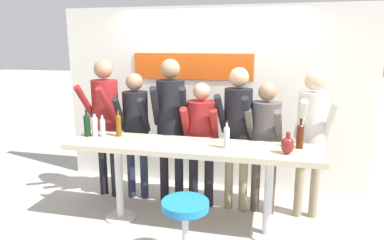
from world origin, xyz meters
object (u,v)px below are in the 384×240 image
at_px(bar_stool, 185,223).
at_px(person_far_right, 312,128).
at_px(person_far_left, 105,113).
at_px(wine_bottle_2, 103,126).
at_px(person_left, 136,122).
at_px(decorative_vase, 288,145).
at_px(person_center, 201,132).
at_px(wine_bottle_5, 95,125).
at_px(person_right, 265,134).
at_px(wine_bottle_0, 87,124).
at_px(wine_bottle_1, 300,135).
at_px(person_center_left, 171,115).
at_px(wine_bottle_4, 119,124).
at_px(wine_bottle_3, 227,136).
at_px(person_center_right, 237,123).
at_px(tasting_table, 190,156).

height_order(bar_stool, person_far_right, person_far_right).
bearing_deg(person_far_left, wine_bottle_2, -58.72).
xyz_separation_m(person_left, decorative_vase, (1.87, -0.68, 0.02)).
bearing_deg(person_center, wine_bottle_5, -163.05).
relative_size(person_far_left, person_right, 1.15).
bearing_deg(wine_bottle_5, wine_bottle_0, -165.36).
distance_m(person_right, wine_bottle_0, 2.10).
height_order(wine_bottle_0, wine_bottle_1, wine_bottle_0).
bearing_deg(wine_bottle_5, person_far_right, 10.44).
relative_size(bar_stool, person_center_left, 0.35).
distance_m(bar_stool, wine_bottle_4, 1.48).
xyz_separation_m(wine_bottle_1, wine_bottle_3, (-0.74, -0.17, -0.01)).
relative_size(person_left, wine_bottle_4, 5.20).
relative_size(person_left, wine_bottle_2, 6.20).
bearing_deg(person_center_left, bar_stool, -79.32).
xyz_separation_m(wine_bottle_4, wine_bottle_5, (-0.28, -0.06, -0.01)).
distance_m(bar_stool, person_center_right, 1.45).
height_order(wine_bottle_1, wine_bottle_3, wine_bottle_1).
bearing_deg(person_far_right, wine_bottle_0, -174.61).
distance_m(tasting_table, wine_bottle_1, 1.18).
bearing_deg(wine_bottle_3, tasting_table, 173.58).
bearing_deg(wine_bottle_1, wine_bottle_0, -178.39).
xyz_separation_m(wine_bottle_0, decorative_vase, (2.27, -0.15, -0.06)).
relative_size(wine_bottle_0, wine_bottle_1, 1.01).
bearing_deg(decorative_vase, bar_stool, -145.90).
bearing_deg(wine_bottle_5, tasting_table, -4.06).
bearing_deg(wine_bottle_0, decorative_vase, -3.88).
relative_size(person_center_left, wine_bottle_2, 6.88).
xyz_separation_m(wine_bottle_1, decorative_vase, (-0.13, -0.22, -0.06)).
xyz_separation_m(person_far_left, wine_bottle_5, (0.11, -0.48, -0.05)).
distance_m(person_right, wine_bottle_1, 0.56).
distance_m(person_center_left, wine_bottle_0, 1.02).
xyz_separation_m(bar_stool, person_right, (0.67, 1.23, 0.56)).
relative_size(person_center, wine_bottle_2, 5.86).
height_order(person_far_right, wine_bottle_0, person_far_right).
height_order(wine_bottle_4, wine_bottle_5, wine_bottle_4).
xyz_separation_m(person_center_right, decorative_vase, (0.56, -0.63, -0.05)).
distance_m(person_center_left, person_center_right, 0.85).
relative_size(person_center_right, wine_bottle_1, 5.65).
relative_size(person_far_left, person_center_left, 0.99).
relative_size(bar_stool, wine_bottle_5, 2.29).
distance_m(person_far_right, wine_bottle_4, 2.23).
relative_size(person_center_left, wine_bottle_4, 5.77).
xyz_separation_m(tasting_table, person_left, (-0.86, 0.58, 0.21)).
height_order(person_right, wine_bottle_5, person_right).
height_order(person_center_left, wine_bottle_4, person_center_left).
height_order(person_center, wine_bottle_0, person_center).
height_order(person_far_right, wine_bottle_3, person_far_right).
relative_size(bar_stool, person_center_right, 0.37).
relative_size(person_left, person_far_right, 0.95).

